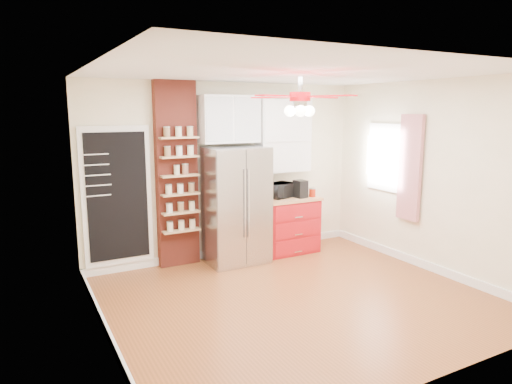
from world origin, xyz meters
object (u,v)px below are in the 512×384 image
pantry_jar_oats (177,170)px  coffee_maker (300,189)px  red_cabinet (288,224)px  toaster_oven (280,190)px  ceiling_fan (300,97)px  fridge (235,205)px  canister_left (312,193)px

pantry_jar_oats → coffee_maker: bearing=-6.1°
red_cabinet → pantry_jar_oats: bearing=176.8°
red_cabinet → toaster_oven: toaster_oven is taller
ceiling_fan → coffee_maker: bearing=55.5°
fridge → coffee_maker: size_ratio=6.28×
ceiling_fan → pantry_jar_oats: size_ratio=10.73×
ceiling_fan → canister_left: ceiling_fan is taller
fridge → ceiling_fan: size_ratio=1.25×
fridge → coffee_maker: 1.14m
toaster_oven → pantry_jar_oats: bearing=159.0°
red_cabinet → coffee_maker: (0.16, -0.11, 0.59)m
toaster_oven → red_cabinet: bearing=-36.9°
fridge → red_cabinet: 1.06m
fridge → canister_left: bearing=-4.2°
fridge → ceiling_fan: ceiling_fan is taller
ceiling_fan → pantry_jar_oats: bearing=116.6°
toaster_oven → canister_left: toaster_oven is taller
fridge → toaster_oven: bearing=6.0°
fridge → red_cabinet: fridge is taller
toaster_oven → coffee_maker: coffee_maker is taller
ceiling_fan → fridge: bearing=91.8°
pantry_jar_oats → fridge: bearing=-10.2°
canister_left → ceiling_fan: bearing=-130.1°
toaster_oven → coffee_maker: (0.28, -0.15, 0.02)m
toaster_oven → coffee_maker: 0.32m
fridge → coffee_maker: bearing=-3.0°
fridge → red_cabinet: (0.97, 0.05, -0.42)m
ceiling_fan → coffee_maker: size_ratio=5.02×
fridge → toaster_oven: (0.85, 0.09, 0.14)m
ceiling_fan → toaster_oven: (0.80, 1.72, -1.40)m
ceiling_fan → canister_left: (1.29, 1.53, -1.46)m
fridge → canister_left: (1.34, -0.10, 0.09)m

